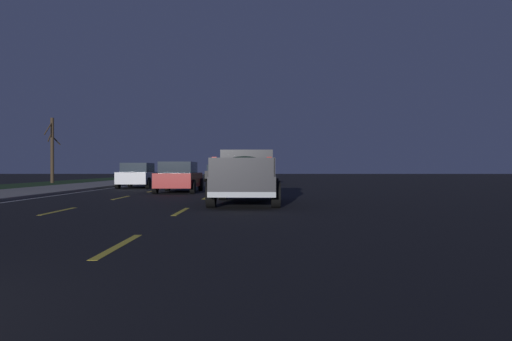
{
  "coord_description": "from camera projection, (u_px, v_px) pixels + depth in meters",
  "views": [
    {
      "loc": [
        -2.94,
        -3.97,
        1.22
      ],
      "look_at": [
        14.14,
        -3.83,
        1.14
      ],
      "focal_mm": 33.36,
      "sensor_mm": 36.0,
      "label": 1
    }
  ],
  "objects": [
    {
      "name": "lane_markings",
      "position": [
        160.0,
        185.0,
        33.49
      ],
      "size": [
        109.04,
        7.04,
        0.01
      ],
      "color": "yellow",
      "rests_on": "ground"
    },
    {
      "name": "sedan_green",
      "position": [
        256.0,
        174.0,
        34.6
      ],
      "size": [
        4.45,
        2.1,
        1.54
      ],
      "color": "#14592D",
      "rests_on": "ground"
    },
    {
      "name": "grass_verge",
      "position": [
        1.0,
        187.0,
        30.07
      ],
      "size": [
        108.0,
        6.0,
        0.01
      ],
      "primitive_type": "cube",
      "color": "#1E3819",
      "rests_on": "ground"
    },
    {
      "name": "bare_tree_far",
      "position": [
        52.0,
        149.0,
        39.35
      ],
      "size": [
        2.04,
        1.19,
        5.39
      ],
      "color": "#423323",
      "rests_on": "ground"
    },
    {
      "name": "sedan_black",
      "position": [
        217.0,
        173.0,
        44.62
      ],
      "size": [
        4.42,
        2.06,
        1.54
      ],
      "color": "black",
      "rests_on": "ground"
    },
    {
      "name": "sidewalk_shoulder",
      "position": [
        79.0,
        187.0,
        30.03
      ],
      "size": [
        108.0,
        4.0,
        0.12
      ],
      "primitive_type": "cube",
      "color": "gray",
      "rests_on": "ground"
    },
    {
      "name": "sedan_white",
      "position": [
        138.0,
        175.0,
        29.52
      ],
      "size": [
        4.45,
        2.1,
        1.54
      ],
      "color": "silver",
      "rests_on": "ground"
    },
    {
      "name": "sedan_red",
      "position": [
        179.0,
        177.0,
        24.09
      ],
      "size": [
        4.41,
        2.03,
        1.54
      ],
      "color": "maroon",
      "rests_on": "ground"
    },
    {
      "name": "ground",
      "position": [
        197.0,
        188.0,
        29.97
      ],
      "size": [
        144.0,
        144.0,
        0.0
      ],
      "primitive_type": "plane",
      "color": "black"
    },
    {
      "name": "pickup_truck",
      "position": [
        246.0,
        175.0,
        16.52
      ],
      "size": [
        5.46,
        2.36,
        1.87
      ],
      "color": "#232328",
      "rests_on": "ground"
    }
  ]
}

